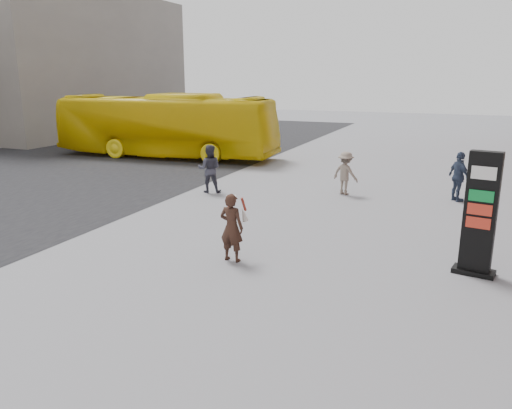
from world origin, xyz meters
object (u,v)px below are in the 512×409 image
at_px(bus, 165,126).
at_px(pedestrian_b, 345,173).
at_px(info_pylon, 480,214).
at_px(pedestrian_a, 209,169).
at_px(pedestrian_c, 459,177).
at_px(woman, 232,227).

relative_size(bus, pedestrian_b, 7.62).
height_order(info_pylon, pedestrian_a, info_pylon).
relative_size(pedestrian_b, pedestrian_c, 0.91).
relative_size(woman, pedestrian_a, 0.91).
bearing_deg(pedestrian_c, woman, 113.77).
bearing_deg(pedestrian_b, pedestrian_c, -151.07).
bearing_deg(bus, pedestrian_c, -110.32).
relative_size(info_pylon, pedestrian_b, 1.73).
distance_m(bus, pedestrian_c, 15.06).
bearing_deg(pedestrian_b, bus, -2.62).
bearing_deg(pedestrian_b, woman, 105.14).
bearing_deg(pedestrian_c, bus, 36.90).
relative_size(info_pylon, pedestrian_c, 1.58).
bearing_deg(pedestrian_a, pedestrian_c, 173.46).
distance_m(info_pylon, pedestrian_c, 6.84).
xyz_separation_m(info_pylon, pedestrian_a, (-8.93, 4.73, -0.46)).
relative_size(woman, pedestrian_b, 1.03).
bearing_deg(pedestrian_c, pedestrian_b, 60.85).
bearing_deg(woman, pedestrian_a, -53.99).
xyz_separation_m(info_pylon, pedestrian_c, (-0.51, 6.80, -0.49)).
distance_m(bus, pedestrian_b, 11.70).
height_order(pedestrian_b, pedestrian_c, pedestrian_c).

